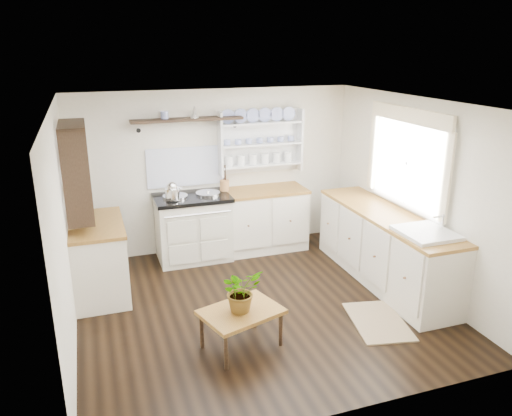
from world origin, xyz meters
name	(u,v)px	position (x,y,z in m)	size (l,w,h in m)	color
floor	(259,305)	(0.00, 0.00, 0.00)	(4.00, 3.80, 0.01)	black
wall_back	(215,171)	(0.00, 1.90, 1.15)	(4.00, 0.02, 2.30)	beige
wall_right	(415,194)	(2.00, 0.00, 1.15)	(0.02, 3.80, 2.30)	beige
wall_left	(63,232)	(-2.00, 0.00, 1.15)	(0.02, 3.80, 2.30)	beige
ceiling	(259,103)	(0.00, 0.00, 2.30)	(4.00, 3.80, 0.01)	white
window	(407,158)	(1.95, 0.15, 1.56)	(0.08, 1.55, 1.22)	white
aga_cooker	(193,227)	(-0.42, 1.57, 0.46)	(1.02, 0.71, 0.94)	beige
back_cabinets	(262,219)	(0.60, 1.60, 0.46)	(1.27, 0.63, 0.90)	beige
right_cabinets	(384,247)	(1.70, 0.10, 0.46)	(0.62, 2.43, 0.90)	beige
belfast_sink	(425,243)	(1.70, -0.65, 0.80)	(0.55, 0.60, 0.45)	white
left_cabinets	(99,258)	(-1.70, 0.90, 0.46)	(0.62, 1.13, 0.90)	beige
plate_rack	(259,141)	(0.65, 1.86, 1.56)	(1.20, 0.22, 0.90)	white
high_shelf	(187,120)	(-0.40, 1.78, 1.91)	(1.50, 0.29, 0.16)	black
left_shelving	(76,169)	(-1.84, 0.90, 1.55)	(0.28, 0.80, 1.05)	black
kettle	(172,191)	(-0.70, 1.45, 1.04)	(0.19, 0.19, 0.23)	silver
utensil_crock	(225,186)	(0.07, 1.68, 0.99)	(0.13, 0.13, 0.15)	#AE7440
center_table	(241,314)	(-0.44, -0.73, 0.36)	(0.88, 0.74, 0.41)	brown
potted_plant	(241,290)	(-0.44, -0.73, 0.62)	(0.39, 0.34, 0.43)	#3F7233
floor_rug	(378,321)	(1.10, -0.77, 0.01)	(0.55, 0.85, 0.02)	olive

